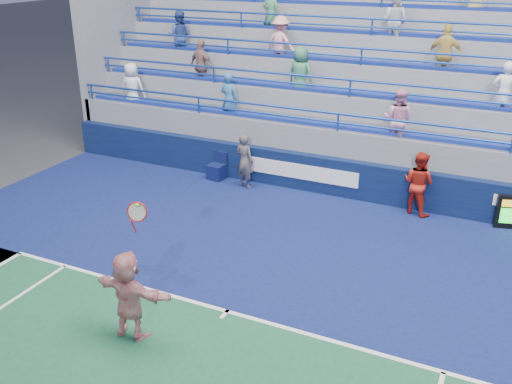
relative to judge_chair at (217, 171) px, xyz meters
The scene contains 7 objects.
ground 7.11m from the judge_chair, 59.60° to the right, with size 120.00×120.00×0.00m, color #333538.
sponsor_wall 3.63m from the judge_chair, ahead, with size 18.00×0.32×1.10m.
bleacher_stand 5.63m from the judge_chair, 49.09° to the left, with size 18.00×5.60×6.13m.
judge_chair is the anchor object (origin of this frame).
tennis_player 7.89m from the judge_chair, 72.53° to the right, with size 1.60×0.53×2.76m.
line_judge 1.22m from the judge_chair, 11.13° to the right, with size 0.60×0.40×1.65m, color #141837.
ball_girl 6.06m from the judge_chair, ahead, with size 0.84×0.66×1.73m, color #B02114.
Camera 1 is at (4.50, -8.21, 6.52)m, focal length 40.00 mm.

